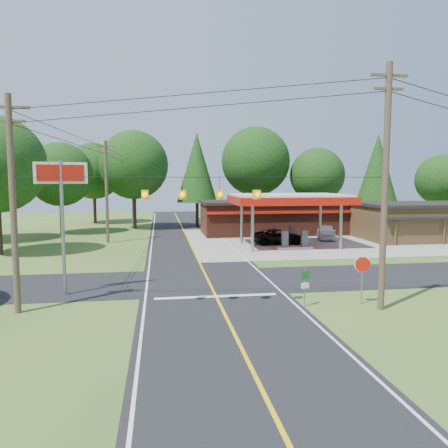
{
  "coord_description": "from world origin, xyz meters",
  "views": [
    {
      "loc": [
        -2.91,
        -26.03,
        6.17
      ],
      "look_at": [
        2.0,
        7.0,
        2.8
      ],
      "focal_mm": 35.0,
      "sensor_mm": 36.0,
      "label": 1
    }
  ],
  "objects": [
    {
      "name": "utility_pole_near_left",
      "position": [
        -9.5,
        -5.0,
        5.2
      ],
      "size": [
        1.8,
        0.3,
        10.0
      ],
      "color": "#473828",
      "rests_on": "ground"
    },
    {
      "name": "ground",
      "position": [
        0.0,
        0.0,
        0.0
      ],
      "size": [
        120.0,
        120.0,
        0.0
      ],
      "primitive_type": "plane",
      "color": "#395E21",
      "rests_on": "ground"
    },
    {
      "name": "utility_pole_far_left",
      "position": [
        -8.0,
        18.0,
        5.2
      ],
      "size": [
        1.8,
        0.3,
        10.0
      ],
      "color": "#473828",
      "rests_on": "ground"
    },
    {
      "name": "utility_pole_north",
      "position": [
        -6.5,
        35.0,
        4.75
      ],
      "size": [
        0.3,
        0.3,
        9.5
      ],
      "color": "#473828",
      "rests_on": "ground"
    },
    {
      "name": "sedan_car",
      "position": [
        14.27,
        17.0,
        0.77
      ],
      "size": [
        5.69,
        5.69,
        1.55
      ],
      "primitive_type": "imported",
      "rotation": [
        0.0,
        0.0,
        -0.31
      ],
      "color": "white",
      "rests_on": "ground"
    },
    {
      "name": "main_highway",
      "position": [
        0.0,
        0.0,
        0.01
      ],
      "size": [
        8.0,
        120.0,
        0.02
      ],
      "primitive_type": "cube",
      "color": "black",
      "rests_on": "ground"
    },
    {
      "name": "cross_road",
      "position": [
        0.0,
        0.0,
        0.01
      ],
      "size": [
        70.0,
        7.0,
        0.02
      ],
      "primitive_type": "cube",
      "color": "black",
      "rests_on": "ground"
    },
    {
      "name": "gas_canopy",
      "position": [
        9.0,
        13.0,
        4.27
      ],
      "size": [
        10.6,
        7.4,
        4.88
      ],
      "color": "gray",
      "rests_on": "ground"
    },
    {
      "name": "treeline_backdrop",
      "position": [
        0.82,
        24.01,
        7.49
      ],
      "size": [
        70.27,
        51.59,
        13.3
      ],
      "color": "#332316",
      "rests_on": "ground"
    },
    {
      "name": "overhead_beacons",
      "position": [
        -1.0,
        -6.0,
        6.21
      ],
      "size": [
        17.04,
        2.04,
        1.03
      ],
      "color": "black",
      "rests_on": "ground"
    },
    {
      "name": "big_stop_sign",
      "position": [
        -8.0,
        -2.01,
        5.39
      ],
      "size": [
        2.61,
        0.74,
        7.21
      ],
      "color": "gray",
      "rests_on": "ground"
    },
    {
      "name": "octagonal_stop_sign",
      "position": [
        7.0,
        -6.01,
        1.82
      ],
      "size": [
        0.82,
        0.28,
        2.44
      ],
      "color": "gray",
      "rests_on": "ground"
    },
    {
      "name": "suv_car",
      "position": [
        8.5,
        14.5,
        0.71
      ],
      "size": [
        5.21,
        5.21,
        1.43
      ],
      "primitive_type": "imported",
      "rotation": [
        0.0,
        0.0,
        1.59
      ],
      "color": "black",
      "rests_on": "ground"
    },
    {
      "name": "route_sign_post",
      "position": [
        4.05,
        -6.02,
        1.2
      ],
      "size": [
        0.41,
        0.12,
        2.03
      ],
      "color": "gray",
      "rests_on": "ground"
    },
    {
      "name": "convenience_store",
      "position": [
        10.0,
        22.98,
        1.92
      ],
      "size": [
        16.4,
        7.55,
        3.8
      ],
      "color": "#532517",
      "rests_on": "ground"
    },
    {
      "name": "utility_pole_near_right",
      "position": [
        7.5,
        -7.0,
        5.96
      ],
      "size": [
        1.8,
        0.3,
        11.5
      ],
      "color": "#473828",
      "rests_on": "ground"
    },
    {
      "name": "lane_center_yellow",
      "position": [
        0.0,
        0.0,
        0.03
      ],
      "size": [
        0.15,
        110.0,
        0.0
      ],
      "primitive_type": "cube",
      "color": "yellow",
      "rests_on": "main_highway"
    }
  ]
}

